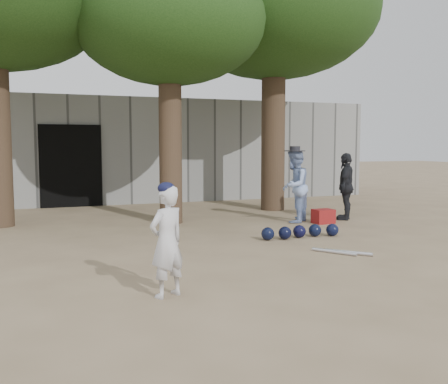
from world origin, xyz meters
name	(u,v)px	position (x,y,z in m)	size (l,w,h in m)	color
ground	(208,272)	(0.00, 0.00, 0.00)	(70.00, 70.00, 0.00)	#937C5E
boy_player	(167,242)	(-0.76, -0.85, 0.62)	(0.45, 0.29, 1.23)	silver
spectator_blue	(294,186)	(3.10, 3.34, 0.78)	(0.76, 0.59, 1.57)	#8AA2D5
spectator_dark	(346,186)	(4.36, 3.28, 0.74)	(0.87, 0.36, 1.49)	black
red_bag	(323,216)	(3.61, 3.00, 0.15)	(0.42, 0.32, 0.30)	maroon
back_building	(104,150)	(0.00, 10.33, 1.50)	(16.00, 5.24, 3.00)	gray
helmet_row	(300,232)	(2.33, 1.69, 0.12)	(1.51, 0.31, 0.23)	black
bat_pile	(341,252)	(2.27, 0.31, 0.03)	(0.67, 0.72, 0.06)	silver
tree_row	(166,8)	(0.74, 5.02, 4.69)	(11.40, 5.80, 6.69)	brown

